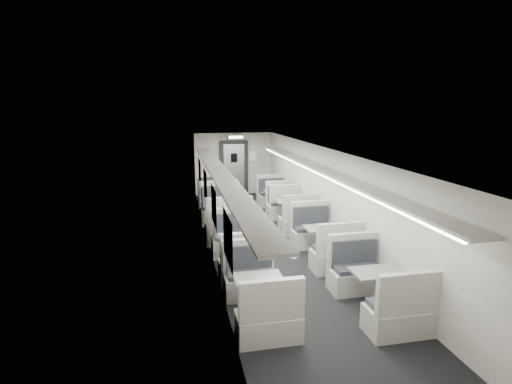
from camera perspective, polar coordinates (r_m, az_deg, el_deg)
name	(u,v)px	position (r m, az deg, el deg)	size (l,w,h in m)	color
room	(270,199)	(9.83, 2.04, -0.96)	(3.24, 12.24, 2.64)	black
booth_left_a	(216,201)	(13.17, -5.81, -1.24)	(1.04, 2.10, 1.13)	#ACACA2
booth_left_b	(224,218)	(11.04, -4.59, -3.68)	(1.16, 2.34, 1.25)	#ACACA2
booth_left_c	(239,251)	(8.72, -2.51, -8.46)	(1.01, 2.05, 1.10)	#ACACA2
booth_left_d	(259,296)	(6.88, 0.36, -14.59)	(0.96, 1.96, 1.05)	#ACACA2
booth_right_a	(277,201)	(13.17, 3.05, -1.25)	(1.00, 2.02, 1.08)	#ACACA2
booth_right_b	(291,212)	(11.72, 4.98, -2.92)	(1.05, 2.13, 1.14)	#ACACA2
booth_right_c	(323,242)	(9.38, 9.55, -7.05)	(1.03, 2.08, 1.12)	#ACACA2
booth_right_d	(375,290)	(7.33, 16.67, -13.26)	(1.00, 2.02, 1.08)	#ACACA2
passenger	(219,190)	(12.44, -5.33, 0.28)	(0.63, 0.42, 1.74)	black
window_a	(200,172)	(12.88, -8.04, 2.82)	(0.02, 1.18, 0.84)	black
window_b	(205,186)	(10.72, -7.24, 0.90)	(0.02, 1.18, 0.84)	black
window_c	(214,206)	(8.59, -6.04, -1.97)	(0.02, 1.18, 0.84)	black
window_d	(228,239)	(6.49, -4.04, -6.71)	(0.02, 1.18, 0.84)	black
luggage_rack_left	(221,174)	(9.17, -5.05, 2.60)	(0.46, 10.40, 0.09)	#ACACA2
luggage_rack_right	(323,170)	(9.78, 9.61, 3.08)	(0.46, 10.40, 0.09)	#ACACA2
vestibule_door	(234,168)	(15.58, -3.16, 3.42)	(1.10, 0.13, 2.10)	black
exit_sign	(236,137)	(14.95, -2.94, 7.83)	(0.62, 0.12, 0.16)	black
wall_notice	(253,156)	(15.63, -0.45, 5.17)	(0.32, 0.02, 0.40)	white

